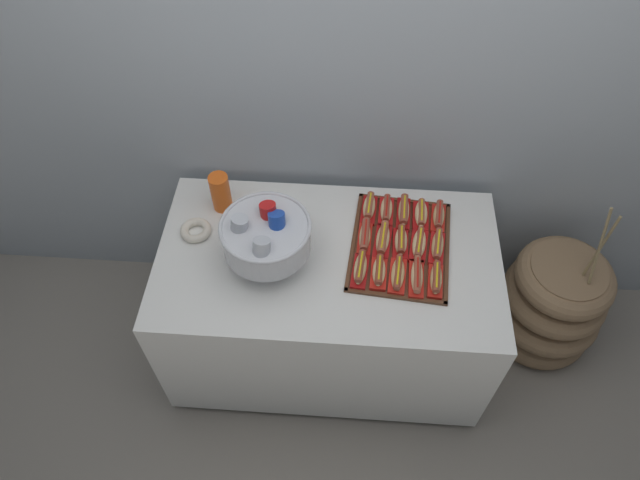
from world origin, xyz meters
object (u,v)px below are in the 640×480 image
hot_dog_12 (404,212)px  hot_dog_13 (421,214)px  serving_tray (400,246)px  hot_dog_11 (386,210)px  floor_vase (550,303)px  hot_dog_0 (360,269)px  hot_dog_2 (398,274)px  hot_dog_1 (379,272)px  hot_dog_4 (436,279)px  hot_dog_14 (439,216)px  hot_dog_9 (437,246)px  hot_dog_3 (417,276)px  hot_dog_10 (369,208)px  hot_dog_7 (401,242)px  cup_stack (221,192)px  donut (196,230)px  hot_dog_5 (365,237)px  buffet_table (328,303)px  punch_bowl (266,236)px  hot_dog_8 (419,244)px  hot_dog_6 (383,239)px

hot_dog_12 → hot_dog_13: hot_dog_12 is taller
serving_tray → hot_dog_11: (-0.06, 0.17, 0.03)m
floor_vase → hot_dog_0: bearing=-166.1°
hot_dog_2 → hot_dog_1: bearing=174.7°
hot_dog_11 → hot_dog_4: bearing=-61.0°
floor_vase → hot_dog_4: floor_vase is taller
serving_tray → hot_dog_14: 0.22m
hot_dog_1 → hot_dog_9: size_ratio=0.91×
hot_dog_4 → hot_dog_12: bearing=109.2°
hot_dog_3 → hot_dog_9: 0.18m
hot_dog_4 → hot_dog_13: hot_dog_4 is taller
hot_dog_3 → hot_dog_4: bearing=-5.3°
hot_dog_10 → hot_dog_7: bearing=-53.0°
hot_dog_14 → hot_dog_11: bearing=174.7°
hot_dog_2 → hot_dog_9: hot_dog_9 is taller
hot_dog_10 → hot_dog_12: size_ratio=0.89×
hot_dog_2 → hot_dog_11: bearing=97.5°
hot_dog_0 → cup_stack: cup_stack is taller
floor_vase → hot_dog_14: 0.82m
hot_dog_7 → donut: size_ratio=1.21×
hot_dog_7 → hot_dog_11: size_ratio=0.96×
hot_dog_2 → hot_dog_5: hot_dog_5 is taller
hot_dog_11 → hot_dog_14: bearing=-5.3°
hot_dog_0 → hot_dog_4: size_ratio=1.07×
hot_dog_2 → hot_dog_4: size_ratio=1.08×
hot_dog_0 → hot_dog_1: size_ratio=1.10×
hot_dog_9 → donut: (-1.02, 0.03, -0.02)m
serving_tray → hot_dog_3: bearing=-70.8°
hot_dog_10 → cup_stack: 0.65m
floor_vase → buffet_table: bearing=-171.9°
hot_dog_12 → donut: hot_dog_12 is taller
floor_vase → punch_bowl: size_ratio=2.80×
punch_bowl → buffet_table: bearing=8.9°
hot_dog_7 → hot_dog_11: bearing=109.2°
hot_dog_0 → hot_dog_8: 0.28m
serving_tray → hot_dog_2: bearing=-95.3°
hot_dog_13 → cup_stack: size_ratio=0.91×
donut → hot_dog_8: bearing=-1.3°
floor_vase → hot_dog_2: (-0.80, -0.25, 0.52)m
hot_dog_5 → hot_dog_12: 0.22m
hot_dog_5 → buffet_table: bearing=-150.6°
buffet_table → donut: 0.69m
donut → hot_dog_11: bearing=11.0°
hot_dog_12 → hot_dog_14: size_ratio=1.14×
buffet_table → hot_dog_0: 0.43m
hot_dog_0 → donut: (-0.70, 0.17, -0.02)m
hot_dog_10 → cup_stack: cup_stack is taller
hot_dog_6 → hot_dog_8: 0.15m
hot_dog_7 → hot_dog_8: 0.08m
hot_dog_2 → hot_dog_10: size_ratio=1.08×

